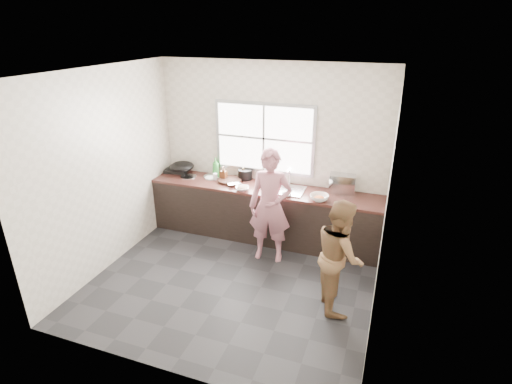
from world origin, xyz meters
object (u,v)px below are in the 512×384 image
(wok, at_px, (182,166))
(person_side, at_px, (340,255))
(cutting_board, at_px, (230,180))
(plate_food, at_px, (211,178))
(bowl_crabs, at_px, (319,198))
(bottle_brown_tall, at_px, (223,174))
(pot_lid_right, at_px, (212,176))
(dish_rack, at_px, (342,183))
(pot_lid_left, at_px, (188,177))
(woman, at_px, (270,210))
(bottle_green, at_px, (216,167))
(glass_jar, at_px, (215,177))
(bowl_mince, at_px, (242,188))
(black_pot, at_px, (245,174))
(bottle_brown_short, at_px, (243,174))
(burner, at_px, (178,169))
(bowl_held, at_px, (287,194))

(wok, bearing_deg, person_side, -26.21)
(cutting_board, bearing_deg, plate_food, 175.69)
(bowl_crabs, bearing_deg, bottle_brown_tall, 169.59)
(pot_lid_right, bearing_deg, bowl_crabs, -10.74)
(plate_food, bearing_deg, wok, 178.17)
(cutting_board, height_order, dish_rack, dish_rack)
(pot_lid_left, bearing_deg, pot_lid_right, 21.49)
(woman, xyz_separation_m, pot_lid_left, (-1.59, 0.56, 0.10))
(bottle_green, height_order, glass_jar, bottle_green)
(wok, bearing_deg, pot_lid_right, 5.42)
(bowl_mince, bearing_deg, wok, 165.49)
(black_pot, distance_m, bottle_brown_tall, 0.35)
(person_side, bearing_deg, glass_jar, 37.57)
(plate_food, bearing_deg, bowl_mince, -23.97)
(bottle_brown_short, xyz_separation_m, pot_lid_left, (-0.87, -0.22, -0.08))
(black_pot, xyz_separation_m, dish_rack, (1.55, 0.00, 0.06))
(glass_jar, bearing_deg, wok, 175.31)
(person_side, bearing_deg, woman, 34.49)
(burner, height_order, dish_rack, dish_rack)
(bowl_crabs, relative_size, pot_lid_left, 0.82)
(bowl_mince, bearing_deg, bottle_brown_tall, 145.27)
(glass_jar, height_order, dish_rack, dish_rack)
(pot_lid_right, bearing_deg, plate_food, -77.65)
(bottle_brown_tall, bearing_deg, dish_rack, 4.12)
(black_pot, distance_m, dish_rack, 1.55)
(bowl_crabs, height_order, bottle_green, bottle_green)
(bottle_brown_short, distance_m, wok, 1.05)
(bowl_crabs, relative_size, black_pot, 0.93)
(bottle_green, bearing_deg, dish_rack, 0.00)
(bowl_mince, height_order, bowl_crabs, bowl_crabs)
(cutting_board, relative_size, bowl_held, 2.15)
(bottle_brown_tall, height_order, wok, wok)
(bottle_brown_tall, bearing_deg, glass_jar, -159.23)
(bottle_brown_tall, relative_size, pot_lid_left, 0.78)
(woman, height_order, plate_food, woman)
(woman, relative_size, bottle_brown_tall, 7.59)
(cutting_board, distance_m, bottle_brown_short, 0.25)
(person_side, distance_m, bottle_green, 2.76)
(woman, distance_m, bottle_brown_tall, 1.20)
(bottle_green, height_order, bottle_brown_short, bottle_green)
(burner, distance_m, dish_rack, 2.77)
(bottle_green, distance_m, bottle_brown_short, 0.48)
(burner, bearing_deg, plate_food, -10.51)
(bottle_brown_tall, bearing_deg, wok, 179.74)
(bowl_crabs, relative_size, bottle_brown_tall, 1.05)
(woman, xyz_separation_m, bowl_held, (0.14, 0.34, 0.12))
(bowl_held, distance_m, pot_lid_left, 1.74)
(cutting_board, bearing_deg, pot_lid_right, 165.34)
(pot_lid_right, bearing_deg, bowl_held, -14.71)
(person_side, relative_size, bowl_held, 7.82)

